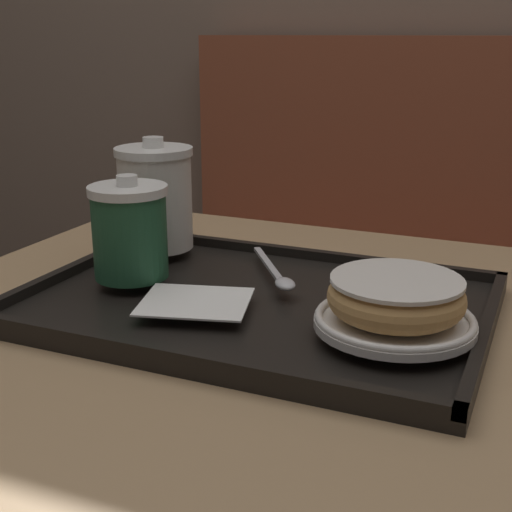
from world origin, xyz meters
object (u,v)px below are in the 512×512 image
object	(u,v)px
donut_chocolate_glazed	(396,296)
coffee_cup_rear	(155,197)
spoon	(279,277)
coffee_cup_front	(130,231)

from	to	relation	value
donut_chocolate_glazed	coffee_cup_rear	bearing A→B (deg)	157.53
coffee_cup_rear	spoon	distance (m)	0.22
coffee_cup_rear	donut_chocolate_glazed	distance (m)	0.38
coffee_cup_rear	spoon	xyz separation A→B (m)	(0.20, -0.06, -0.06)
coffee_cup_front	spoon	bearing A→B (deg)	18.26
spoon	donut_chocolate_glazed	bearing A→B (deg)	26.13
coffee_cup_front	donut_chocolate_glazed	size ratio (longest dim) A/B	0.91
coffee_cup_front	spoon	world-z (taller)	coffee_cup_front
coffee_cup_front	coffee_cup_rear	world-z (taller)	coffee_cup_rear
coffee_cup_rear	donut_chocolate_glazed	size ratio (longest dim) A/B	1.10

